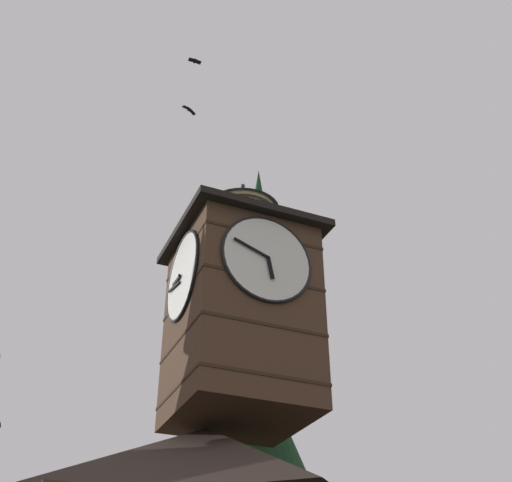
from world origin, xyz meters
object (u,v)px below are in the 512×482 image
clock_tower (241,307)px  flying_bird_high (195,61)px  pine_tree_behind (259,466)px  flying_bird_low (189,110)px

clock_tower → flying_bird_high: bearing=14.3°
pine_tree_behind → flying_bird_low: 14.07m
pine_tree_behind → flying_bird_high: 15.35m
pine_tree_behind → flying_bird_high: flying_bird_high is taller
clock_tower → flying_bird_high: (2.31, 0.59, 9.96)m
clock_tower → pine_tree_behind: bearing=-121.0°
pine_tree_behind → flying_bird_low: bearing=32.6°
flying_bird_high → flying_bird_low: 2.09m
flying_bird_low → flying_bird_high: bearing=76.7°
clock_tower → pine_tree_behind: (-2.45, -4.07, -3.87)m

